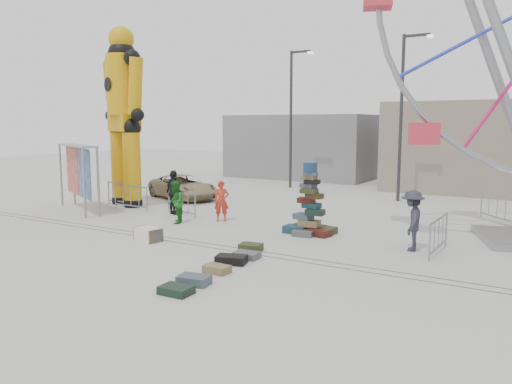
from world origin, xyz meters
The scene contains 27 objects.
ground centered at (0.00, 0.00, 0.00)m, with size 90.00×90.00×0.00m, color #9E9E99.
track_line_near centered at (0.00, 0.60, 0.00)m, with size 40.00×0.04×0.01m, color #47443F.
track_line_far centered at (0.00, 1.00, 0.00)m, with size 40.00×0.04×0.01m, color #47443F.
building_right centered at (7.00, 20.00, 2.50)m, with size 12.00×8.00×5.00m, color gray.
building_left centered at (-6.00, 22.00, 2.20)m, with size 10.00×8.00×4.40m, color gray.
lamp_post_right centered at (3.09, 13.00, 4.48)m, with size 1.41×0.25×8.00m.
lamp_post_left centered at (-3.91, 15.00, 4.48)m, with size 1.41×0.25×8.00m.
suitcase_tower centered at (2.38, 4.02, 0.69)m, with size 1.73×1.55×2.48m.
crash_test_dummy centered at (-7.57, 5.17, 4.43)m, with size 3.32×1.57×8.40m.
banner_scaffold centered at (-8.23, 3.00, 2.18)m, with size 3.92×2.27×2.90m.
steamer_trunk centered at (-1.67, 0.29, 0.22)m, with size 0.92×0.53×0.43m, color silver.
row_case_0 centered at (1.87, 0.95, 0.11)m, with size 0.66×0.48×0.21m, color #30371B.
row_case_1 centered at (2.22, 0.14, 0.09)m, with size 0.71×0.51×0.19m, color #515358.
row_case_2 centered at (2.15, -0.54, 0.12)m, with size 0.82×0.50×0.23m, color black.
row_case_3 centered at (2.31, -1.43, 0.10)m, with size 0.66×0.43×0.20m, color olive.
row_case_4 centered at (2.39, -2.48, 0.11)m, with size 0.75×0.50×0.22m, color #41515D.
row_case_5 centered at (2.46, -3.22, 0.09)m, with size 0.72×0.52×0.19m, color black.
barricade_dummy_a centered at (-7.58, 4.99, 0.55)m, with size 2.00×0.10×1.10m, color gray, non-canonical shape.
barricade_dummy_b centered at (-6.52, 4.38, 0.55)m, with size 2.00×0.10×1.10m, color gray, non-canonical shape.
barricade_dummy_c centered at (-3.68, 4.44, 0.55)m, with size 2.00×0.10×1.10m, color gray, non-canonical shape.
barricade_wheel_front centered at (6.77, 3.48, 0.55)m, with size 2.00×0.10×1.10m, color gray, non-canonical shape.
barricade_wheel_back centered at (7.74, 9.69, 0.55)m, with size 2.00×0.10×1.10m, color gray, non-canonical shape.
pedestrian_red centered at (-1.53, 4.28, 0.80)m, with size 0.58×0.38×1.59m, color red.
pedestrian_green centered at (-2.79, 3.01, 0.82)m, with size 0.80×0.62×1.64m, color #19651B.
pedestrian_black centered at (-4.08, 4.44, 0.93)m, with size 1.10×0.46×1.87m, color black.
pedestrian_grey centered at (6.00, 3.47, 0.92)m, with size 1.19×0.68×1.84m, color #272934.
parked_suv centered at (-6.62, 8.13, 0.61)m, with size 2.01×4.37×1.21m, color #9A8963.
Camera 1 is at (9.55, -11.53, 3.78)m, focal length 35.00 mm.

